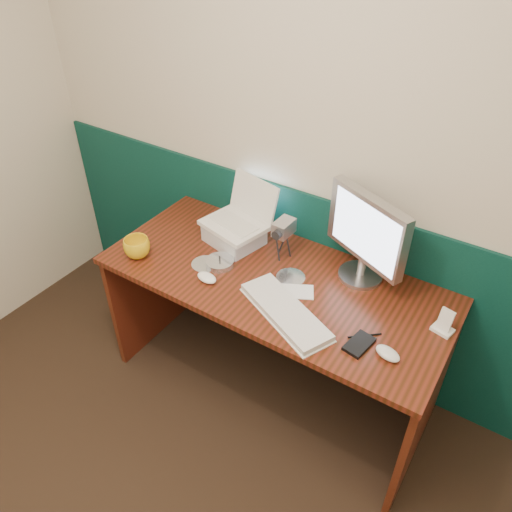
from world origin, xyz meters
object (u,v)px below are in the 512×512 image
Objects in this scene: keyboard at (285,312)px; desk at (272,335)px; laptop at (233,206)px; mug at (137,248)px; camcorder at (283,240)px; monitor at (366,238)px.

desk is at bearing 157.41° from keyboard.
laptop reaches higher than keyboard.
mug is at bearing -161.13° from desk.
keyboard is (0.16, -0.18, 0.39)m from desk.
keyboard reaches higher than desk.
camcorder reaches higher than desk.
monitor is 0.93× the size of keyboard.
camcorder is at bearing 19.16° from laptop.
keyboard is (0.48, -0.31, -0.20)m from laptop.
desk is at bearing -70.50° from camcorder.
monitor is 0.48m from keyboard.
mug is (-0.32, -0.35, -0.16)m from laptop.
camcorder is (0.58, 0.37, 0.04)m from mug.
desk is at bearing -9.52° from laptop.
keyboard is at bearing -47.48° from desk.
laptop reaches higher than mug.
camcorder is at bearing 106.61° from desk.
laptop is 0.60m from keyboard.
keyboard is 3.67× the size of mug.
mug is at bearing -144.52° from camcorder.
laptop is at bearing -147.01° from monitor.
mug is 0.66× the size of camcorder.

